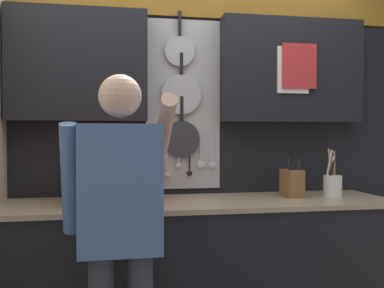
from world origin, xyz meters
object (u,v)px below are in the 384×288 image
(utensil_crock, at_px, (332,184))
(knife_block, at_px, (292,183))
(person, at_px, (121,216))
(microwave, at_px, (116,177))

(utensil_crock, bearing_deg, knife_block, -179.54)
(knife_block, relative_size, person, 0.17)
(knife_block, height_order, person, person)
(utensil_crock, height_order, person, person)
(knife_block, height_order, utensil_crock, utensil_crock)
(knife_block, xyz_separation_m, utensil_crock, (0.29, 0.00, -0.01))
(utensil_crock, relative_size, person, 0.20)
(knife_block, xyz_separation_m, person, (-1.14, -0.66, -0.06))
(utensil_crock, bearing_deg, person, -155.02)
(microwave, height_order, utensil_crock, utensil_crock)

